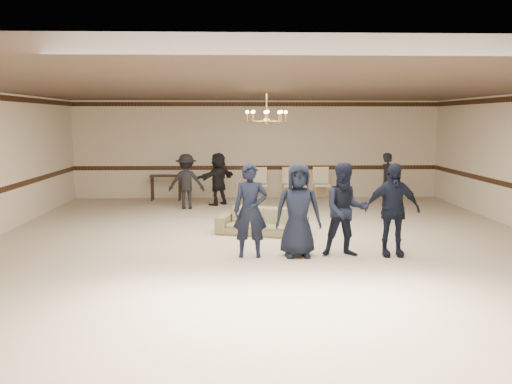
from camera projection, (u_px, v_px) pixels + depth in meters
room at (269, 169)px, 10.95m from camera, size 12.01×14.01×3.21m
chair_rail at (257, 168)px, 17.95m from camera, size 12.00×0.02×0.14m
crown_molding at (257, 104)px, 17.67m from camera, size 12.00×0.02×0.14m
chandelier at (267, 106)px, 11.77m from camera, size 0.94×0.94×0.89m
boy_a at (250, 210)px, 10.20m from camera, size 0.67×0.45×1.78m
boy_b at (298, 210)px, 10.23m from camera, size 0.88×0.58×1.78m
boy_c at (345, 210)px, 10.26m from camera, size 0.87×0.67×1.78m
boy_d at (392, 210)px, 10.30m from camera, size 1.06×0.46×1.78m
settee at (262, 221)px, 12.30m from camera, size 2.17×1.35×0.59m
adult_left at (186, 182)px, 15.73m from camera, size 1.06×0.64×1.60m
adult_mid at (218, 179)px, 16.45m from camera, size 1.38×1.38×1.60m
adult_right at (388, 180)px, 16.23m from camera, size 0.70×0.65×1.60m
banquet_chair_left at (259, 185)px, 17.30m from camera, size 0.51×0.51×1.04m
banquet_chair_mid at (291, 185)px, 17.34m from camera, size 0.52×0.52×1.04m
banquet_chair_right at (322, 184)px, 17.37m from camera, size 0.53×0.53×1.04m
console_table at (166, 188)px, 17.41m from camera, size 1.00×0.45×0.83m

